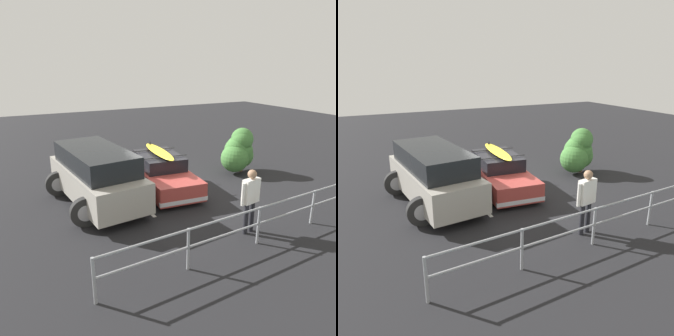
{
  "view_description": "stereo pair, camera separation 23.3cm",
  "coord_description": "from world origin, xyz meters",
  "views": [
    {
      "loc": [
        5.22,
        10.35,
        4.51
      ],
      "look_at": [
        0.17,
        0.47,
        0.95
      ],
      "focal_mm": 35.0,
      "sensor_mm": 36.0,
      "label": 1
    },
    {
      "loc": [
        5.01,
        10.45,
        4.51
      ],
      "look_at": [
        0.17,
        0.47,
        0.95
      ],
      "focal_mm": 35.0,
      "sensor_mm": 36.0,
      "label": 2
    }
  ],
  "objects": [
    {
      "name": "ground_plane",
      "position": [
        0.0,
        0.0,
        -0.01
      ],
      "size": [
        44.0,
        44.0,
        0.02
      ],
      "primitive_type": "cube",
      "color": "black",
      "rests_on": "ground"
    },
    {
      "name": "sedan_car",
      "position": [
        0.16,
        -0.17,
        0.61
      ],
      "size": [
        2.49,
        4.44,
        1.55
      ],
      "color": "#9E3833",
      "rests_on": "ground"
    },
    {
      "name": "suv_car",
      "position": [
        2.68,
        0.16,
        0.99
      ],
      "size": [
        2.99,
        4.9,
        1.9
      ],
      "color": "#9E998E",
      "rests_on": "ground"
    },
    {
      "name": "bush_near_left",
      "position": [
        -3.64,
        -0.34,
        0.96
      ],
      "size": [
        1.65,
        1.53,
        1.92
      ],
      "color": "brown",
      "rests_on": "ground"
    },
    {
      "name": "parking_stripe",
      "position": [
        1.42,
        -0.13,
        0.0
      ],
      "size": [
        0.12,
        4.38,
        0.0
      ],
      "primitive_type": "cube",
      "rotation": [
        0.0,
        0.0,
        1.57
      ],
      "color": "silver",
      "rests_on": "ground"
    },
    {
      "name": "person_bystander",
      "position": [
        -0.49,
        4.08,
        1.1
      ],
      "size": [
        0.71,
        0.3,
        1.84
      ],
      "color": "black",
      "rests_on": "ground"
    },
    {
      "name": "railing_fence",
      "position": [
        -0.31,
        4.66,
        0.7
      ],
      "size": [
        8.82,
        0.69,
        1.04
      ],
      "color": "gray",
      "rests_on": "ground"
    }
  ]
}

